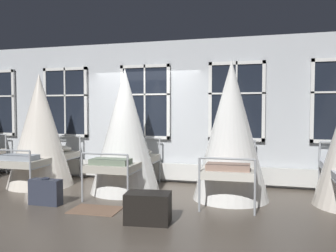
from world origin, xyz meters
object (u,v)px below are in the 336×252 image
cot_fourth (231,132)px  suitcase_dark (46,192)px  cot_third (125,132)px  travel_trunk (148,208)px  cot_second (40,131)px

cot_fourth → suitcase_dark: size_ratio=4.53×
cot_third → travel_trunk: (1.06, -1.71, -0.97)m
cot_second → suitcase_dark: 1.91m
cot_second → cot_third: bearing=-92.2°
cot_third → cot_fourth: size_ratio=0.96×
cot_second → cot_third: (1.98, -0.02, 0.02)m
cot_third → cot_fourth: cot_fourth is taller
travel_trunk → cot_second: bearing=150.3°
cot_second → travel_trunk: (3.04, -1.73, -0.95)m
suitcase_dark → travel_trunk: 2.05m
cot_second → suitcase_dark: size_ratio=4.29×
cot_fourth → cot_third: bearing=88.0°
suitcase_dark → travel_trunk: (2.01, -0.43, -0.00)m
cot_second → cot_fourth: bearing=-92.1°
cot_second → suitcase_dark: bearing=-143.2°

